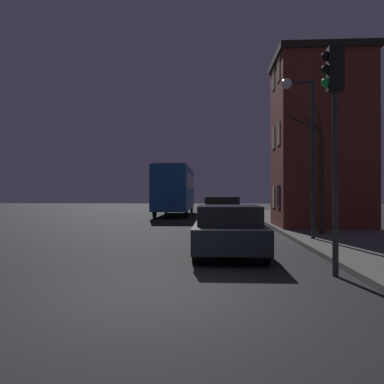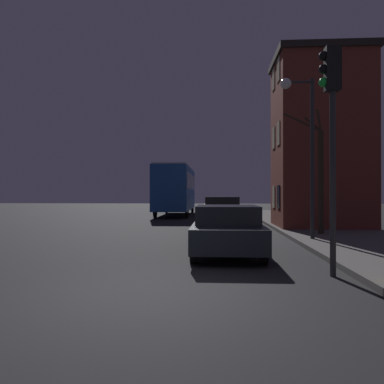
% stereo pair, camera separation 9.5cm
% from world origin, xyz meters
% --- Properties ---
extents(ground_plane, '(120.00, 120.00, 0.00)m').
position_xyz_m(ground_plane, '(0.00, 0.00, 0.00)').
color(ground_plane, black).
extents(brick_building, '(4.39, 3.84, 8.21)m').
position_xyz_m(brick_building, '(6.08, 12.19, 4.27)').
color(brick_building, brown).
rests_on(brick_building, sidewalk).
extents(streetlamp, '(1.16, 0.37, 5.57)m').
position_xyz_m(streetlamp, '(4.12, 7.10, 3.84)').
color(streetlamp, '#28282B').
rests_on(streetlamp, sidewalk).
extents(traffic_light, '(0.43, 0.24, 4.69)m').
position_xyz_m(traffic_light, '(3.42, 1.72, 3.35)').
color(traffic_light, '#28282B').
rests_on(traffic_light, ground).
extents(bare_tree, '(1.38, 1.12, 4.96)m').
position_xyz_m(bare_tree, '(5.11, 8.76, 2.46)').
color(bare_tree, '#2D2319').
rests_on(bare_tree, sidewalk).
extents(bus, '(2.46, 9.65, 3.80)m').
position_xyz_m(bus, '(-2.05, 23.23, 2.25)').
color(bus, '#194793').
rests_on(bus, ground).
extents(car_near_lane, '(1.85, 4.07, 1.37)m').
position_xyz_m(car_near_lane, '(1.38, 4.23, 0.71)').
color(car_near_lane, black).
rests_on(car_near_lane, ground).
extents(car_mid_lane, '(1.88, 4.47, 1.54)m').
position_xyz_m(car_mid_lane, '(1.40, 13.26, 0.81)').
color(car_mid_lane, olive).
rests_on(car_mid_lane, ground).
extents(car_far_lane, '(1.74, 4.65, 1.37)m').
position_xyz_m(car_far_lane, '(1.09, 22.36, 0.74)').
color(car_far_lane, beige).
rests_on(car_far_lane, ground).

